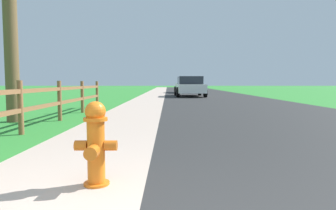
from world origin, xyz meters
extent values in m
plane|color=#2F8431|center=(0.00, 25.00, 0.00)|extent=(120.00, 120.00, 0.00)
cube|color=#2A2A2A|center=(3.50, 27.00, 0.00)|extent=(7.00, 66.00, 0.01)
cube|color=#BEA796|center=(-3.00, 27.00, 0.00)|extent=(6.00, 66.00, 0.01)
cube|color=#2F8431|center=(-4.50, 27.00, 0.01)|extent=(5.00, 66.00, 0.00)
cylinder|color=orange|center=(-0.51, 1.50, 0.36)|extent=(0.18, 0.18, 0.71)
cylinder|color=orange|center=(-0.51, 1.50, 0.01)|extent=(0.27, 0.27, 0.03)
cylinder|color=orange|center=(-0.51, 1.50, 0.69)|extent=(0.25, 0.25, 0.03)
sphere|color=orange|center=(-0.51, 1.50, 0.77)|extent=(0.21, 0.21, 0.21)
cube|color=#CB6115|center=(-0.51, 1.50, 0.84)|extent=(0.04, 0.04, 0.04)
cylinder|color=#CB6115|center=(-0.66, 1.50, 0.42)|extent=(0.13, 0.11, 0.11)
cylinder|color=#CB6115|center=(-0.36, 1.50, 0.42)|extent=(0.13, 0.11, 0.11)
cylinder|color=#CB6115|center=(-0.51, 1.34, 0.39)|extent=(0.13, 0.15, 0.13)
cylinder|color=brown|center=(-2.75, 4.49, 0.56)|extent=(0.11, 0.11, 1.11)
cylinder|color=brown|center=(-2.75, 6.69, 0.56)|extent=(0.11, 0.11, 1.11)
cylinder|color=brown|center=(-2.75, 8.89, 0.56)|extent=(0.11, 0.11, 1.11)
cylinder|color=brown|center=(-2.75, 11.09, 0.56)|extent=(0.11, 0.11, 1.11)
cube|color=brown|center=(-2.75, 5.59, 0.50)|extent=(0.07, 11.00, 0.09)
cube|color=brown|center=(-2.75, 5.59, 0.89)|extent=(0.07, 11.00, 0.09)
cylinder|color=brown|center=(-3.91, 6.47, 2.99)|extent=(0.35, 0.35, 5.98)
cube|color=white|center=(1.86, 21.09, 0.61)|extent=(2.06, 5.00, 0.61)
cube|color=#1E232B|center=(1.86, 20.98, 1.20)|extent=(1.77, 2.60, 0.57)
cylinder|color=black|center=(2.87, 19.58, 0.36)|extent=(0.24, 0.72, 0.72)
cylinder|color=black|center=(0.93, 19.53, 0.36)|extent=(0.24, 0.72, 0.72)
cylinder|color=black|center=(2.79, 22.65, 0.36)|extent=(0.24, 0.72, 0.72)
cylinder|color=black|center=(0.85, 22.60, 0.36)|extent=(0.24, 0.72, 0.72)
cube|color=#B7BABF|center=(2.09, 28.97, 0.63)|extent=(2.08, 5.04, 0.67)
cube|color=#1E232B|center=(2.09, 28.97, 1.23)|extent=(1.75, 2.44, 0.54)
cylinder|color=black|center=(3.09, 27.47, 0.35)|extent=(0.25, 0.71, 0.70)
cylinder|color=black|center=(1.22, 27.39, 0.35)|extent=(0.25, 0.71, 0.70)
cylinder|color=black|center=(2.96, 30.54, 0.35)|extent=(0.25, 0.71, 0.70)
cylinder|color=black|center=(1.09, 30.46, 0.35)|extent=(0.25, 0.71, 0.70)
camera|label=1|loc=(0.24, -1.58, 1.08)|focal=32.19mm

